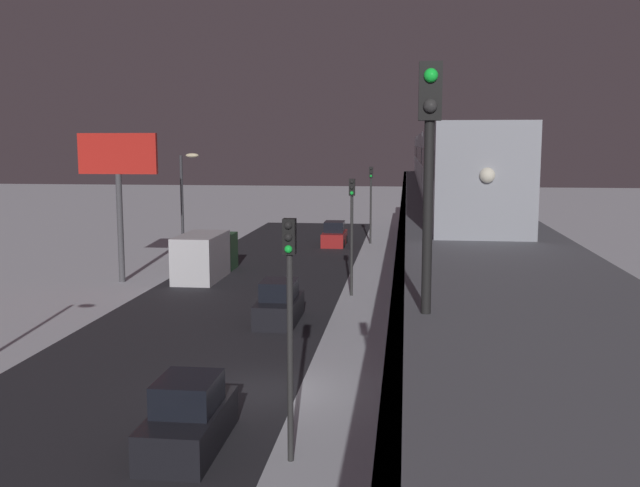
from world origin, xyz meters
name	(u,v)px	position (x,y,z in m)	size (l,w,h in m)	color
ground_plane	(263,391)	(0.00, 0.00, 0.00)	(240.00, 240.00, 0.00)	silver
avenue_asphalt	(140,386)	(4.31, 0.00, 0.00)	(11.00, 104.01, 0.01)	#28282D
elevated_railway	(474,255)	(-6.86, 0.00, 4.76)	(5.00, 104.01, 5.52)	slate
subway_train	(441,159)	(-6.95, -25.29, 7.30)	(2.94, 55.47, 3.40)	#999EA8
rail_signal	(429,145)	(-5.04, 11.47, 8.24)	(0.36, 0.41, 4.00)	black
sedan_red	(334,236)	(1.11, -35.56, 0.78)	(1.91, 4.22, 1.97)	#A51E1E
sedan_black	(279,305)	(1.11, -9.47, 0.80)	(1.80, 4.05, 1.97)	black
sedan_black_2	(189,419)	(1.11, 4.76, 0.80)	(1.80, 4.07, 1.97)	black
box_truck	(206,255)	(7.71, -20.43, 1.35)	(2.40, 7.40, 2.80)	#2D6038
traffic_light_near	(290,305)	(-1.79, 5.28, 4.20)	(0.32, 0.44, 6.40)	#2D2D2D
traffic_light_mid	(352,220)	(-1.79, -15.80, 4.20)	(0.32, 0.44, 6.40)	#2D2D2D
traffic_light_far	(371,194)	(-1.79, -36.88, 4.20)	(0.32, 0.44, 6.40)	#2D2D2D
commercial_billboard	(118,168)	(12.28, -18.16, 6.83)	(4.80, 0.36, 8.90)	#4C4C51
street_lamp_far	(185,195)	(10.38, -25.00, 4.81)	(1.35, 0.44, 7.65)	#38383D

